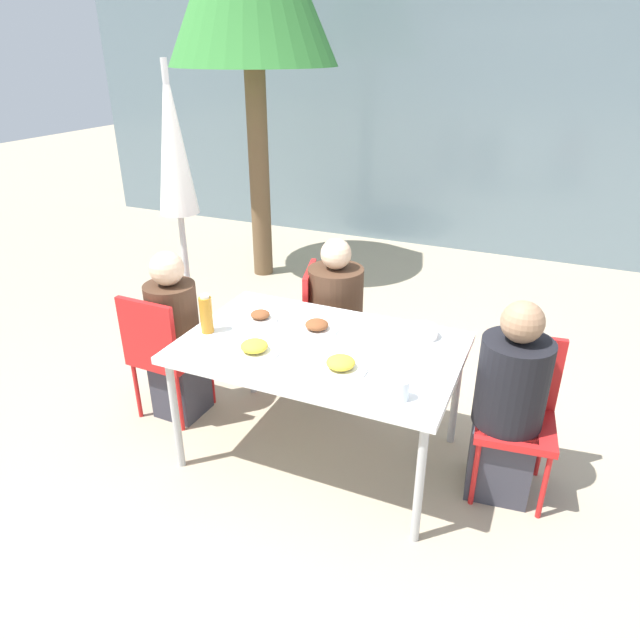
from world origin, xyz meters
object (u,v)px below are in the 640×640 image
bottle (206,314)px  drinking_cup (401,390)px  chair_far (324,318)px  salad_bowl (423,332)px  chair_right (517,404)px  person_far (335,322)px  person_left (176,341)px  person_right (508,408)px  closed_umbrella (175,162)px  chair_left (162,349)px

bottle → drinking_cup: bottle is taller
chair_far → salad_bowl: chair_far is taller
chair_far → bottle: (-0.35, -0.88, 0.34)m
chair_right → person_far: size_ratio=0.79×
person_far → person_left: bearing=-64.3°
person_far → bottle: bearing=-43.2°
chair_far → bottle: 1.00m
person_left → drinking_cup: 1.62m
person_far → bottle: size_ratio=4.77×
person_right → bottle: bearing=1.2°
person_right → chair_far: size_ratio=1.30×
person_right → closed_umbrella: closed_umbrella is taller
chair_right → person_far: 1.36m
chair_far → closed_umbrella: bearing=-104.5°
person_left → chair_far: 1.02m
closed_umbrella → salad_bowl: bearing=-12.5°
salad_bowl → chair_right: bearing=-11.3°
chair_right → person_left: bearing=-1.9°
chair_right → closed_umbrella: size_ratio=0.40×
person_left → person_far: size_ratio=1.02×
bottle → salad_bowl: size_ratio=1.35×
chair_left → drinking_cup: bearing=-8.3°
chair_left → person_left: size_ratio=0.77×
chair_left → salad_bowl: (1.54, 0.36, 0.26)m
closed_umbrella → salad_bowl: 2.07m
person_left → closed_umbrella: bearing=121.4°
drinking_cup → person_left: bearing=166.8°
bottle → salad_bowl: bottle is taller
person_left → person_right: bearing=4.3°
person_left → drinking_cup: (1.56, -0.36, 0.25)m
bottle → salad_bowl: bearing=20.7°
person_left → person_right: 2.01m
chair_left → person_right: person_right is taller
bottle → chair_left: bearing=171.0°
chair_right → person_right: 0.10m
person_left → salad_bowl: bearing=12.6°
closed_umbrella → salad_bowl: size_ratio=12.62×
person_right → person_far: bearing=-33.7°
bottle → closed_umbrella: bearing=131.7°
chair_left → closed_umbrella: closed_umbrella is taller
person_right → salad_bowl: 0.60m
drinking_cup → bottle: bearing=169.6°
person_right → drinking_cup: size_ratio=11.22×
chair_right → salad_bowl: (-0.56, 0.11, 0.26)m
person_far → chair_left: bearing=-63.1°
chair_far → person_right: bearing=47.9°
chair_right → chair_left: bearing=0.1°
bottle → salad_bowl: (1.13, 0.43, -0.08)m
salad_bowl → bottle: bearing=-159.3°
chair_left → person_far: (0.85, 0.78, 0.00)m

